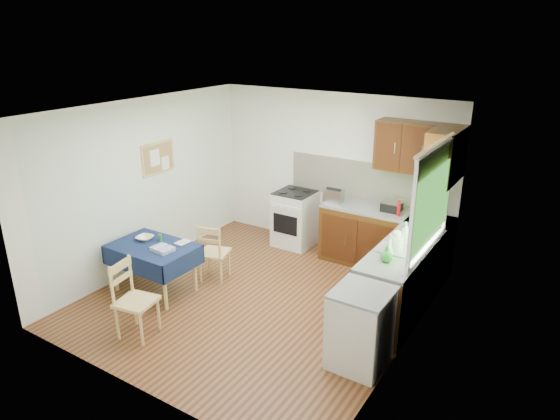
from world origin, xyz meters
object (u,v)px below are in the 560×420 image
Objects in this scene: dining_table at (153,252)px; sandwich_press at (392,206)px; chair_far at (213,251)px; toaster at (334,196)px; dish_rack at (396,249)px; chair_near at (132,297)px; kettle at (396,243)px.

sandwich_press is at bearing 42.59° from dining_table.
dining_table is 0.82m from chair_far.
toaster is (1.52, 2.30, 0.43)m from dining_table.
dining_table is at bearing 37.09° from chair_far.
chair_far is (0.48, 0.66, -0.11)m from dining_table.
toaster reaches higher than dish_rack.
chair_near is (0.07, -1.53, 0.03)m from chair_far.
dish_rack is at bearing 107.70° from kettle.
kettle is at bearing 17.59° from dining_table.
toaster is at bearing 171.78° from sandwich_press.
chair_far is 2.58m from kettle.
chair_near is 3.24× the size of toaster.
toaster reaches higher than sandwich_press.
dining_table is at bearing -160.36° from kettle.
chair_near is 3.47× the size of sandwich_press.
kettle is at bearing -61.92° from chair_near.
chair_far is 1.53m from chair_near.
kettle is at bearing -18.96° from toaster.
kettle is at bearing 172.20° from chair_far.
sandwich_press is 0.62× the size of dish_rack.
toaster reaches higher than dining_table.
kettle is (0.01, -0.05, 0.10)m from dish_rack.
kettle is (0.55, -1.33, 0.05)m from sandwich_press.
chair_near is at bearing -153.05° from dish_rack.
kettle reaches higher than toaster.
sandwich_press is (2.41, 2.38, 0.40)m from dining_table.
dining_table is 3.18m from kettle.
chair_near is (0.55, -0.87, -0.08)m from dining_table.
sandwich_press is at bearing 27.02° from toaster.
chair_far is 2.55m from dish_rack.
dining_table is 3.93× the size of toaster.
chair_near is 3.36m from toaster.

